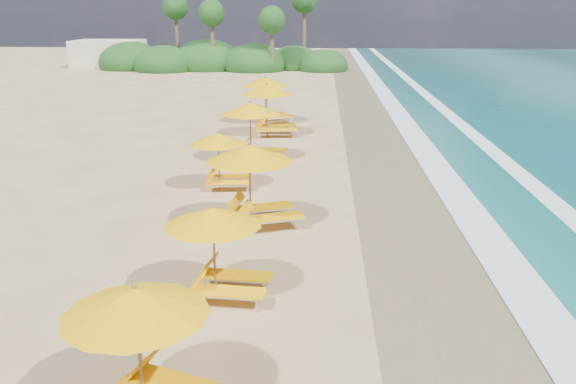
# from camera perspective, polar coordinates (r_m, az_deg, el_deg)

# --- Properties ---
(ground) EXTENTS (160.00, 160.00, 0.00)m
(ground) POSITION_cam_1_polar(r_m,az_deg,el_deg) (16.72, 0.00, -3.93)
(ground) COLOR tan
(ground) RESTS_ON ground
(wet_sand) EXTENTS (4.00, 160.00, 0.01)m
(wet_sand) POSITION_cam_1_polar(r_m,az_deg,el_deg) (16.98, 13.64, -4.08)
(wet_sand) COLOR olive
(wet_sand) RESTS_ON ground
(surf_foam) EXTENTS (4.00, 160.00, 0.01)m
(surf_foam) POSITION_cam_1_polar(r_m,az_deg,el_deg) (17.67, 22.31, -4.00)
(surf_foam) COLOR white
(surf_foam) RESTS_ON ground
(station_2) EXTENTS (2.88, 2.82, 2.24)m
(station_2) POSITION_cam_1_polar(r_m,az_deg,el_deg) (9.31, -13.36, -14.28)
(station_2) COLOR olive
(station_2) RESTS_ON ground
(station_3) EXTENTS (2.41, 2.26, 2.12)m
(station_3) POSITION_cam_1_polar(r_m,az_deg,el_deg) (12.77, -6.46, -5.23)
(station_3) COLOR olive
(station_3) RESTS_ON ground
(station_4) EXTENTS (3.24, 3.19, 2.51)m
(station_4) POSITION_cam_1_polar(r_m,az_deg,el_deg) (16.78, -3.06, 1.21)
(station_4) COLOR olive
(station_4) RESTS_ON ground
(station_5) EXTENTS (2.36, 2.23, 2.03)m
(station_5) POSITION_cam_1_polar(r_m,az_deg,el_deg) (20.61, -6.29, 3.41)
(station_5) COLOR olive
(station_5) RESTS_ON ground
(station_6) EXTENTS (2.77, 2.58, 2.49)m
(station_6) POSITION_cam_1_polar(r_m,az_deg,el_deg) (24.29, -3.20, 6.24)
(station_6) COLOR olive
(station_6) RESTS_ON ground
(station_7) EXTENTS (3.00, 2.82, 2.61)m
(station_7) POSITION_cam_1_polar(r_m,az_deg,el_deg) (29.18, -1.64, 8.27)
(station_7) COLOR olive
(station_7) RESTS_ON ground
(station_8) EXTENTS (3.48, 3.48, 2.60)m
(station_8) POSITION_cam_1_polar(r_m,az_deg,el_deg) (32.55, -1.88, 9.21)
(station_8) COLOR olive
(station_8) RESTS_ON ground
(treeline) EXTENTS (25.80, 8.80, 9.74)m
(treeline) POSITION_cam_1_polar(r_m,az_deg,el_deg) (62.22, -6.93, 12.57)
(treeline) COLOR #163D14
(treeline) RESTS_ON ground
(beach_building) EXTENTS (7.00, 5.00, 2.80)m
(beach_building) POSITION_cam_1_polar(r_m,az_deg,el_deg) (67.71, -16.93, 12.69)
(beach_building) COLOR beige
(beach_building) RESTS_ON ground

